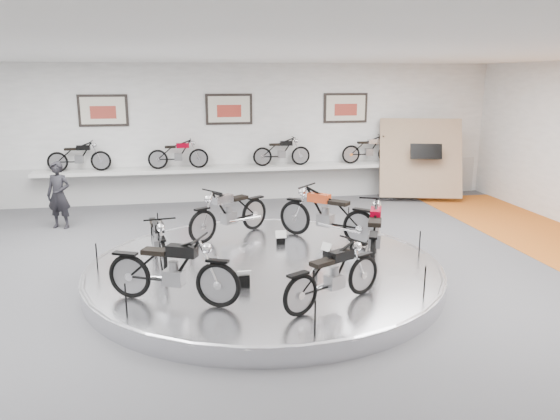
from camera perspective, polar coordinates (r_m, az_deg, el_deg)
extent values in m
plane|color=#4C4C4E|center=(9.83, -1.34, -7.84)|extent=(16.00, 16.00, 0.00)
plane|color=white|center=(9.14, -1.48, 16.15)|extent=(16.00, 16.00, 0.00)
plane|color=white|center=(16.17, -5.31, 7.98)|extent=(16.00, 0.00, 16.00)
cube|color=#BCBCBA|center=(16.36, -5.19, 2.91)|extent=(15.68, 0.04, 1.10)
cylinder|color=silver|center=(10.05, -1.61, -6.42)|extent=(6.40, 6.40, 0.30)
torus|color=#B2B2BA|center=(10.01, -1.62, -5.78)|extent=(6.40, 6.40, 0.10)
cube|color=silver|center=(16.01, -5.13, 4.31)|extent=(11.00, 0.55, 0.10)
cube|color=beige|center=(16.15, -18.00, 9.86)|extent=(1.35, 0.06, 0.88)
cube|color=beige|center=(16.08, -5.35, 10.45)|extent=(1.35, 0.06, 0.88)
cube|color=beige|center=(16.75, 6.87, 10.54)|extent=(1.35, 0.06, 0.88)
cube|color=#9A7C5F|center=(16.84, 14.47, 5.26)|extent=(2.56, 1.52, 2.30)
imported|color=black|center=(14.27, -22.11, 1.45)|extent=(0.70, 0.57, 1.64)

